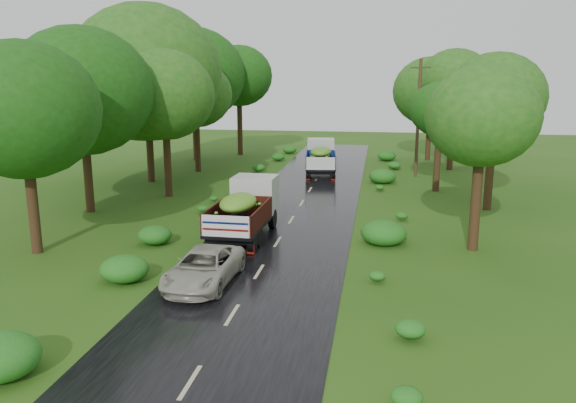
% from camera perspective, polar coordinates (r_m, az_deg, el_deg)
% --- Properties ---
extents(ground, '(120.00, 120.00, 0.00)m').
position_cam_1_polar(ground, '(17.94, -5.70, -11.43)').
color(ground, '#204C10').
rests_on(ground, ground).
extents(road, '(6.50, 80.00, 0.02)m').
position_cam_1_polar(road, '(22.47, -2.43, -6.30)').
color(road, black).
rests_on(road, ground).
extents(road_lines, '(0.12, 69.60, 0.00)m').
position_cam_1_polar(road_lines, '(23.39, -1.94, -5.49)').
color(road_lines, '#BFB78C').
rests_on(road_lines, road).
extents(truck_near, '(2.24, 6.03, 2.52)m').
position_cam_1_polar(truck_near, '(25.93, -4.31, -0.49)').
color(truck_near, black).
rests_on(truck_near, ground).
extents(truck_far, '(2.71, 6.15, 2.51)m').
position_cam_1_polar(truck_far, '(42.46, 3.35, 4.66)').
color(truck_far, black).
rests_on(truck_far, ground).
extents(car, '(2.19, 4.48, 1.23)m').
position_cam_1_polar(car, '(20.33, -8.55, -6.64)').
color(car, '#B4B1A0').
rests_on(car, road).
extents(utility_pole, '(1.40, 0.71, 8.51)m').
position_cam_1_polar(utility_pole, '(42.19, 13.09, 8.36)').
color(utility_pole, '#382616').
rests_on(utility_pole, ground).
extents(trees_left, '(7.00, 34.29, 9.54)m').
position_cam_1_polar(trees_left, '(40.22, -12.57, 11.59)').
color(trees_left, black).
rests_on(trees_left, ground).
extents(trees_right, '(5.35, 30.05, 8.37)m').
position_cam_1_polar(trees_right, '(39.82, 16.50, 10.24)').
color(trees_right, black).
rests_on(trees_right, ground).
extents(shrubs, '(11.90, 44.00, 0.70)m').
position_cam_1_polar(shrubs, '(30.91, 0.91, -0.35)').
color(shrubs, '#1C6818').
rests_on(shrubs, ground).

